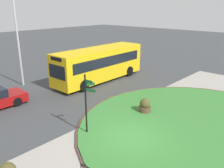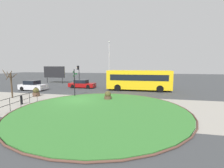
% 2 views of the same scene
% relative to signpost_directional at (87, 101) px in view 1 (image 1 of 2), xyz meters
% --- Properties ---
extents(ground, '(120.00, 120.00, 0.00)m').
position_rel_signpost_directional_xyz_m(ground, '(1.14, -2.02, -1.95)').
color(ground, '#3D3F42').
extents(sidewalk_paving, '(32.00, 8.86, 0.02)m').
position_rel_signpost_directional_xyz_m(sidewalk_paving, '(1.14, -3.59, -1.94)').
color(sidewalk_paving, '#9E998E').
rests_on(sidewalk_paving, ground).
extents(grass_island, '(14.42, 14.42, 0.10)m').
position_rel_signpost_directional_xyz_m(grass_island, '(4.70, -4.68, -1.90)').
color(grass_island, '#387A33').
rests_on(grass_island, ground).
extents(grass_kerb_ring, '(14.73, 14.73, 0.11)m').
position_rel_signpost_directional_xyz_m(grass_kerb_ring, '(4.70, -4.68, -1.90)').
color(grass_kerb_ring, brown).
rests_on(grass_kerb_ring, ground).
extents(signpost_directional, '(0.53, 0.65, 3.39)m').
position_rel_signpost_directional_xyz_m(signpost_directional, '(0.00, 0.00, 0.00)').
color(signpost_directional, black).
rests_on(signpost_directional, ground).
extents(bus_yellow, '(9.60, 2.66, 3.05)m').
position_rel_signpost_directional_xyz_m(bus_yellow, '(7.43, 6.48, -0.31)').
color(bus_yellow, yellow).
rests_on(bus_yellow, ground).
extents(lamppost_tall, '(0.32, 0.32, 8.18)m').
position_rel_signpost_directional_xyz_m(lamppost_tall, '(1.88, 10.58, 2.43)').
color(lamppost_tall, '#B7B7BC').
rests_on(lamppost_tall, ground).
extents(planter_near_signpost, '(0.80, 0.80, 0.99)m').
position_rel_signpost_directional_xyz_m(planter_near_signpost, '(4.34, -0.77, -1.51)').
color(planter_near_signpost, brown).
rests_on(planter_near_signpost, ground).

